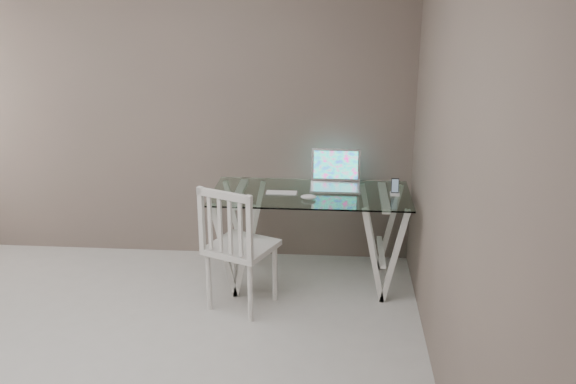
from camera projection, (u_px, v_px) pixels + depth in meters
name	position (u px, v px, depth m)	size (l,w,h in m)	color
room	(31.00, 108.00, 3.02)	(4.50, 4.52, 2.71)	#B0ADA8
desk	(310.00, 237.00, 4.97)	(1.50, 0.70, 0.75)	silver
chair	(235.00, 243.00, 4.51)	(0.57, 0.57, 0.94)	silver
laptop	(335.00, 178.00, 5.01)	(0.39, 0.36, 0.26)	#B8B8BD
keyboard	(282.00, 193.00, 4.84)	(0.25, 0.11, 0.01)	silver
mouse	(308.00, 197.00, 4.71)	(0.12, 0.07, 0.04)	silver
phone_dock	(395.00, 190.00, 4.80)	(0.07, 0.07, 0.13)	white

